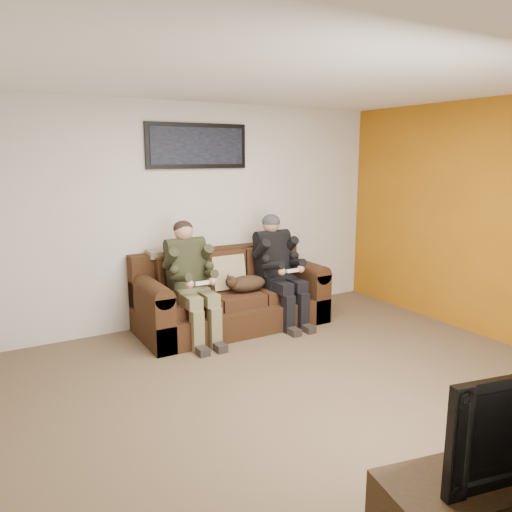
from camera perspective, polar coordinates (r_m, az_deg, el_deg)
floor at (r=4.51m, az=5.73°, el=-14.86°), size 5.00×5.00×0.00m
ceiling at (r=4.09m, az=6.49°, el=19.91°), size 5.00×5.00×0.00m
wall_back at (r=6.05m, az=-6.61°, el=4.78°), size 5.00×0.00×5.00m
wall_right at (r=5.92m, az=26.08°, el=3.55°), size 0.00×4.50×4.50m
accent_wall_right at (r=5.91m, az=26.02°, el=3.55°), size 0.00×4.50×4.50m
sofa at (r=5.94m, az=-3.05°, el=-4.75°), size 2.19×0.94×0.90m
throw_pillow at (r=5.90m, az=-3.26°, el=-1.87°), size 0.42×0.20×0.41m
throw_blanket at (r=5.80m, az=-10.19°, el=0.35°), size 0.45×0.22×0.08m
person_left at (r=5.45m, az=-7.49°, el=-2.09°), size 0.51×0.87×1.29m
person_right at (r=5.96m, az=2.54°, el=-0.80°), size 0.51×0.86×1.30m
cat at (r=5.78m, az=-1.20°, el=-3.15°), size 0.66×0.26×0.24m
framed_poster at (r=5.97m, az=-6.72°, el=12.38°), size 1.25×0.05×0.52m
tv_stand at (r=3.15m, az=26.66°, el=-24.16°), size 1.45×0.71×0.44m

